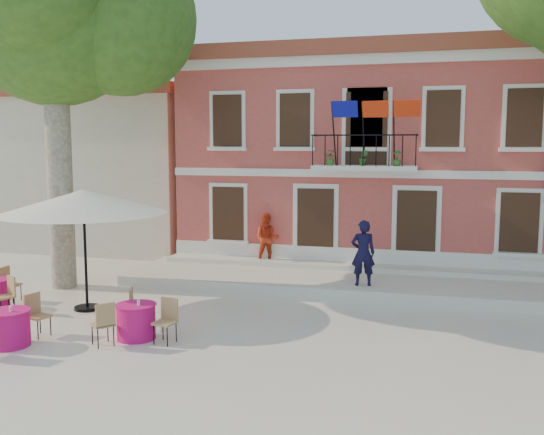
% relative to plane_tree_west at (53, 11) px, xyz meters
% --- Properties ---
extents(ground, '(90.00, 90.00, 0.00)m').
position_rel_plane_tree_west_xyz_m(ground, '(6.48, -2.20, -7.97)').
color(ground, beige).
rests_on(ground, ground).
extents(main_building, '(13.50, 9.59, 7.50)m').
position_rel_plane_tree_west_xyz_m(main_building, '(8.48, 7.79, -4.19)').
color(main_building, '#CA494B').
rests_on(main_building, ground).
extents(neighbor_west, '(9.40, 9.40, 6.40)m').
position_rel_plane_tree_west_xyz_m(neighbor_west, '(-3.02, 8.80, -4.75)').
color(neighbor_west, beige).
rests_on(neighbor_west, ground).
extents(terrace, '(14.00, 3.40, 0.30)m').
position_rel_plane_tree_west_xyz_m(terrace, '(8.48, 2.20, -7.82)').
color(terrace, silver).
rests_on(terrace, ground).
extents(plane_tree_west, '(5.51, 5.51, 10.82)m').
position_rel_plane_tree_west_xyz_m(plane_tree_west, '(0.00, 0.00, 0.00)').
color(plane_tree_west, '#A59E84').
rests_on(plane_tree_west, ground).
extents(patio_umbrella, '(4.16, 4.16, 3.10)m').
position_rel_plane_tree_west_xyz_m(patio_umbrella, '(2.03, -2.03, -5.19)').
color(patio_umbrella, black).
rests_on(patio_umbrella, ground).
extents(pedestrian_navy, '(0.75, 0.58, 1.84)m').
position_rel_plane_tree_west_xyz_m(pedestrian_navy, '(8.73, 1.21, -6.75)').
color(pedestrian_navy, black).
rests_on(pedestrian_navy, terrace).
extents(pedestrian_orange, '(0.92, 0.78, 1.69)m').
position_rel_plane_tree_west_xyz_m(pedestrian_orange, '(5.35, 3.40, -6.83)').
color(pedestrian_orange, red).
rests_on(pedestrian_orange, terrace).
extents(cafe_table_1, '(1.75, 1.85, 0.95)m').
position_rel_plane_tree_west_xyz_m(cafe_table_1, '(4.37, -3.84, -7.54)').
color(cafe_table_1, '#CF134F').
rests_on(cafe_table_1, ground).
extents(cafe_table_2, '(0.90, 1.96, 0.95)m').
position_rel_plane_tree_west_xyz_m(cafe_table_2, '(2.02, -4.98, -7.55)').
color(cafe_table_2, '#CF134F').
rests_on(cafe_table_2, ground).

